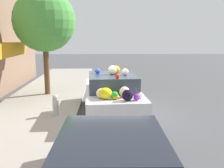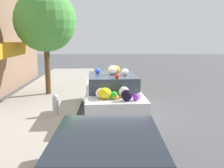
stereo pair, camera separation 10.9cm
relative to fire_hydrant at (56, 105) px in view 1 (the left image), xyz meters
name	(u,v)px [view 1 (the left image)]	position (x,y,z in m)	size (l,w,h in m)	color
ground_plane	(109,115)	(0.40, -1.79, -0.48)	(60.00, 60.00, 0.00)	#4C4C4F
sidewalk_curb	(32,114)	(0.40, 0.91, -0.41)	(24.00, 3.20, 0.13)	#9E998E
street_tree	(44,21)	(3.28, 0.95, 2.89)	(2.71, 2.71, 4.61)	brown
fire_hydrant	(56,105)	(0.00, 0.00, 0.00)	(0.20, 0.20, 0.70)	#B2B2B7
art_car	(112,94)	(0.34, -1.89, 0.29)	(4.35, 2.02, 1.76)	silver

